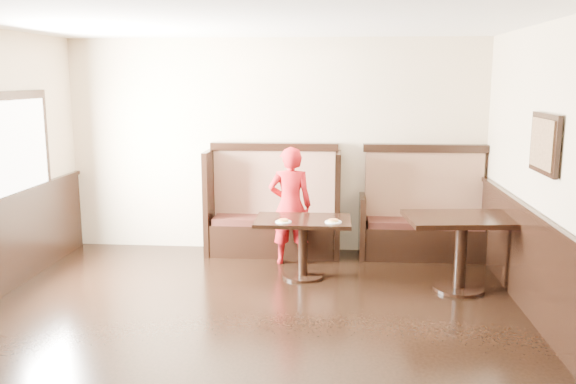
# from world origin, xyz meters

# --- Properties ---
(ground) EXTENTS (7.00, 7.00, 0.00)m
(ground) POSITION_xyz_m (0.00, 0.00, 0.00)
(ground) COLOR black
(ground) RESTS_ON ground
(room_shell) EXTENTS (7.00, 7.00, 7.00)m
(room_shell) POSITION_xyz_m (-0.30, 0.28, 0.67)
(room_shell) COLOR beige
(room_shell) RESTS_ON ground
(booth_main) EXTENTS (1.75, 0.72, 1.45)m
(booth_main) POSITION_xyz_m (0.00, 3.30, 0.53)
(booth_main) COLOR black
(booth_main) RESTS_ON ground
(booth_neighbor) EXTENTS (1.65, 0.72, 1.45)m
(booth_neighbor) POSITION_xyz_m (1.95, 3.29, 0.48)
(booth_neighbor) COLOR black
(booth_neighbor) RESTS_ON ground
(table_main) EXTENTS (1.10, 0.69, 0.70)m
(table_main) POSITION_xyz_m (0.45, 2.31, 0.53)
(table_main) COLOR black
(table_main) RESTS_ON ground
(table_neighbor) EXTENTS (1.26, 0.90, 0.82)m
(table_neighbor) POSITION_xyz_m (2.18, 2.02, 0.62)
(table_neighbor) COLOR black
(table_neighbor) RESTS_ON ground
(child) EXTENTS (0.57, 0.41, 1.47)m
(child) POSITION_xyz_m (0.26, 2.85, 0.73)
(child) COLOR #AB1218
(child) RESTS_ON ground
(pizza_plate_left) EXTENTS (0.18, 0.18, 0.03)m
(pizza_plate_left) POSITION_xyz_m (0.24, 2.13, 0.71)
(pizza_plate_left) COLOR white
(pizza_plate_left) RESTS_ON table_main
(pizza_plate_right) EXTENTS (0.19, 0.19, 0.04)m
(pizza_plate_right) POSITION_xyz_m (0.80, 2.17, 0.71)
(pizza_plate_right) COLOR white
(pizza_plate_right) RESTS_ON table_main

